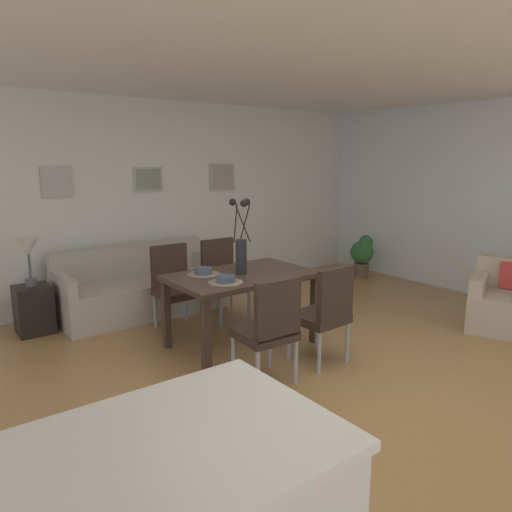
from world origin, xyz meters
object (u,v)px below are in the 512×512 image
object	(u,v)px
dining_chair_near_left	(270,326)
bowl_near_right	(203,270)
centerpiece_vase	(241,245)
framed_picture_left	(57,182)
dining_chair_near_right	(174,283)
framed_picture_right	(222,177)
framed_picture_center	(148,179)
dining_chair_far_left	(325,310)
sofa	(140,290)
dining_table	(242,283)
bowl_near_left	(226,278)
table_lamp	(28,252)
dining_chair_far_right	(223,275)
side_table	(34,309)
armchair	(511,303)
potted_plant	(362,254)

from	to	relation	value
dining_chair_near_left	bowl_near_right	size ratio (longest dim) A/B	5.41
centerpiece_vase	framed_picture_left	world-z (taller)	framed_picture_left
dining_chair_near_right	framed_picture_right	world-z (taller)	framed_picture_right
framed_picture_center	dining_chair_far_left	bearing A→B (deg)	-83.17
sofa	dining_table	bearing A→B (deg)	-76.43
bowl_near_left	table_lamp	size ratio (longest dim) A/B	0.33
dining_chair_near_right	dining_chair_far_right	bearing A→B (deg)	0.37
table_lamp	bowl_near_right	bearing A→B (deg)	-48.00
dining_chair_near_left	side_table	world-z (taller)	dining_chair_near_left
dining_chair_far_right	bowl_near_right	distance (m)	0.97
bowl_near_left	sofa	distance (m)	1.87
dining_chair_far_left	side_table	xyz separation A→B (m)	(-1.94, 2.44, -0.25)
dining_chair_near_right	armchair	world-z (taller)	dining_chair_near_right
dining_table	dining_chair_far_right	distance (m)	0.94
dining_table	sofa	size ratio (longest dim) A/B	0.72
dining_chair_near_left	bowl_near_right	distance (m)	1.07
dining_chair_near_left	sofa	size ratio (longest dim) A/B	0.48
framed_picture_right	dining_chair_far_left	bearing A→B (deg)	-105.16
centerpiece_vase	table_lamp	size ratio (longest dim) A/B	1.44
sofa	dining_chair_far_left	bearing A→B (deg)	-73.14
sofa	side_table	size ratio (longest dim) A/B	3.72
dining_table	bowl_near_left	size ratio (longest dim) A/B	8.24
bowl_near_left	dining_chair_far_left	bearing A→B (deg)	-43.18
dining_chair_near_left	dining_chair_far_left	bearing A→B (deg)	1.81
bowl_near_left	side_table	xyz separation A→B (m)	(-1.28, 1.82, -0.52)
centerpiece_vase	framed_picture_center	size ratio (longest dim) A/B	1.89
bowl_near_right	side_table	distance (m)	1.98
bowl_near_left	table_lamp	bearing A→B (deg)	125.15
dining_chair_near_right	centerpiece_vase	size ratio (longest dim) A/B	1.25
framed_picture_right	framed_picture_left	bearing A→B (deg)	180.00
dining_chair_far_left	framed_picture_left	distance (m)	3.43
bowl_near_left	potted_plant	world-z (taller)	bowl_near_left
sofa	centerpiece_vase	bearing A→B (deg)	-76.39
dining_chair_far_left	dining_chair_near_right	bearing A→B (deg)	111.06
centerpiece_vase	framed_picture_right	size ratio (longest dim) A/B	1.80
centerpiece_vase	framed_picture_left	distance (m)	2.44
dining_chair_near_left	bowl_near_left	size ratio (longest dim) A/B	5.41
dining_chair_far_right	armchair	world-z (taller)	dining_chair_far_right
dining_chair_far_right	sofa	bearing A→B (deg)	134.44
dining_chair_far_left	sofa	size ratio (longest dim) A/B	0.48
bowl_near_left	framed_picture_left	bearing A→B (deg)	109.75
side_table	potted_plant	distance (m)	4.77
sofa	framed_picture_right	world-z (taller)	framed_picture_right
dining_chair_near_left	dining_chair_far_right	size ratio (longest dim) A/B	1.00
centerpiece_vase	potted_plant	world-z (taller)	centerpiece_vase
bowl_near_left	armchair	size ratio (longest dim) A/B	0.16
centerpiece_vase	side_table	distance (m)	2.40
potted_plant	framed_picture_right	bearing A→B (deg)	155.53
dining_chair_far_left	bowl_near_right	world-z (taller)	dining_chair_far_left
dining_chair_far_right	armchair	xyz separation A→B (m)	(2.31, -2.26, -0.23)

